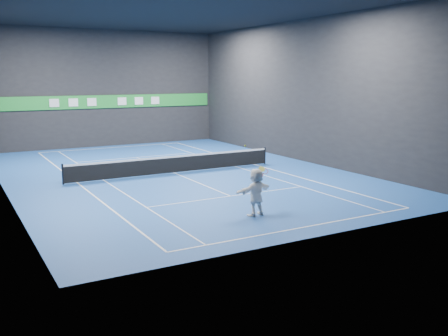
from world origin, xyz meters
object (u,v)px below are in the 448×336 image
tennis_net (174,164)px  tennis_racket (264,172)px  tennis_ball (245,146)px  player (256,192)px

tennis_net → tennis_racket: (-0.35, -9.62, 1.16)m
tennis_racket → tennis_net: bearing=87.9°
tennis_ball → tennis_racket: (0.80, -0.12, -1.11)m
player → tennis_net: size_ratio=0.15×
tennis_ball → tennis_net: 9.83m
tennis_ball → tennis_racket: tennis_ball is taller
player → tennis_net: bearing=-106.7°
player → tennis_racket: 0.84m
player → tennis_ball: (-0.41, 0.17, 1.86)m
tennis_ball → tennis_net: tennis_ball is taller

